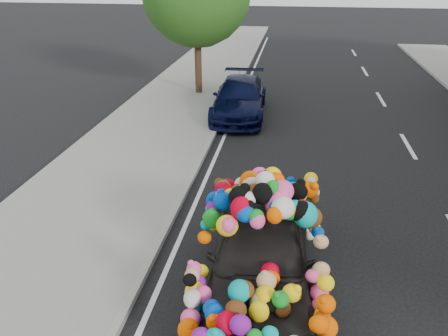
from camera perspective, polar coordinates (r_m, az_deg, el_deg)
name	(u,v)px	position (r m, az deg, el deg)	size (l,w,h in m)	color
ground	(282,225)	(9.36, 7.54, -7.45)	(100.00, 100.00, 0.00)	black
sidewalk	(89,207)	(10.28, -17.20, -4.85)	(4.00, 60.00, 0.12)	gray
kerb	(173,214)	(9.62, -6.62, -5.94)	(0.15, 60.00, 0.13)	gray
plush_art_car	(262,234)	(7.16, 4.94, -8.54)	(2.22, 4.44, 2.07)	black
navy_sedan	(240,98)	(15.74, 2.05, 9.14)	(1.80, 4.42, 1.28)	black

